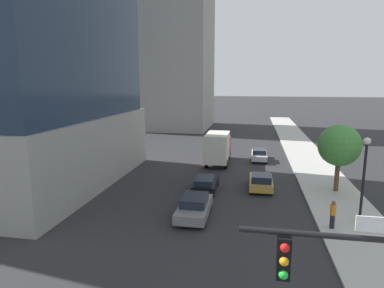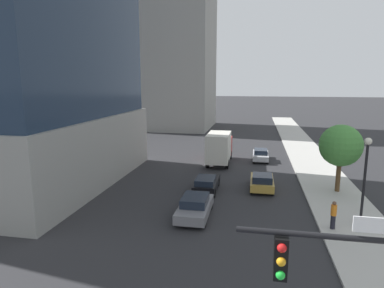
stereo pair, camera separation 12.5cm
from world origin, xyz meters
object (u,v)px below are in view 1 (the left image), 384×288
(car_black, at_px, (206,183))
(pedestrian_orange_shirt, at_px, (333,214))
(car_gold, at_px, (261,181))
(street_lamp, at_px, (365,167))
(construction_building, at_px, (168,31))
(car_silver, at_px, (259,155))
(car_gray, at_px, (194,207))
(box_truck, at_px, (218,147))
(street_tree, at_px, (339,145))

(car_black, relative_size, pedestrian_orange_shirt, 2.54)
(car_black, height_order, car_gold, car_gold)
(street_lamp, bearing_deg, construction_building, 118.50)
(construction_building, height_order, car_silver, construction_building)
(car_gray, height_order, box_truck, box_truck)
(street_lamp, relative_size, car_black, 1.24)
(car_gray, height_order, car_silver, car_gray)
(street_tree, height_order, car_gold, street_tree)
(car_black, xyz_separation_m, box_truck, (0.00, 9.44, 1.19))
(construction_building, height_order, box_truck, construction_building)
(street_tree, bearing_deg, car_silver, 120.21)
(street_lamp, relative_size, pedestrian_orange_shirt, 3.14)
(street_tree, xyz_separation_m, car_silver, (-5.96, 10.24, -3.20))
(car_silver, distance_m, pedestrian_orange_shirt, 18.17)
(car_black, bearing_deg, car_gray, -90.00)
(car_silver, xyz_separation_m, box_truck, (-4.44, -2.41, 1.20))
(construction_building, xyz_separation_m, street_lamp, (22.98, -42.31, -14.31))
(car_gold, height_order, pedestrian_orange_shirt, pedestrian_orange_shirt)
(car_gold, bearing_deg, car_silver, 90.00)
(car_gold, relative_size, pedestrian_orange_shirt, 2.34)
(street_tree, height_order, car_gray, street_tree)
(street_lamp, xyz_separation_m, pedestrian_orange_shirt, (-1.88, -1.15, -2.70))
(construction_building, distance_m, box_truck, 34.83)
(car_gray, distance_m, car_silver, 17.73)
(construction_building, relative_size, car_black, 9.93)
(car_silver, height_order, pedestrian_orange_shirt, pedestrian_orange_shirt)
(car_black, distance_m, box_truck, 9.51)
(box_truck, height_order, pedestrian_orange_shirt, box_truck)
(pedestrian_orange_shirt, bearing_deg, street_tree, 75.79)
(car_gray, distance_m, pedestrian_orange_shirt, 8.54)
(construction_building, height_order, car_black, construction_building)
(car_black, distance_m, car_gold, 4.63)
(construction_building, distance_m, car_gray, 47.97)
(street_lamp, distance_m, box_truck, 17.65)
(box_truck, xyz_separation_m, pedestrian_orange_shirt, (8.51, -15.30, -0.85))
(car_black, xyz_separation_m, pedestrian_orange_shirt, (8.51, -5.86, 0.34))
(construction_building, xyz_separation_m, car_black, (12.58, -37.61, -17.36))
(car_black, relative_size, car_gold, 1.09)
(car_black, distance_m, car_gray, 5.32)
(car_silver, distance_m, box_truck, 5.19)
(street_lamp, distance_m, pedestrian_orange_shirt, 3.49)
(car_gold, xyz_separation_m, car_silver, (0.00, 10.55, -0.02))
(car_gray, height_order, car_gold, car_gray)
(pedestrian_orange_shirt, bearing_deg, box_truck, 119.10)
(street_lamp, distance_m, car_black, 11.81)
(car_gray, distance_m, car_gold, 7.97)
(car_gray, distance_m, box_truck, 14.80)
(street_tree, xyz_separation_m, car_black, (-10.40, -1.61, -3.20))
(car_gold, xyz_separation_m, box_truck, (-4.44, 8.15, 1.18))
(street_lamp, xyz_separation_m, street_tree, (0.01, 6.31, 0.15))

